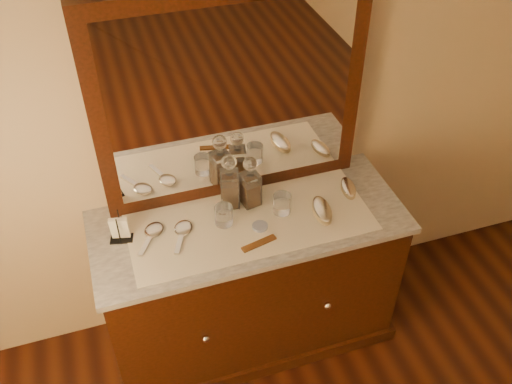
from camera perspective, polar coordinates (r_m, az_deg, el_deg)
dresser_cabinet at (r=2.90m, az=-0.62°, el=-9.09°), size 1.40×0.55×0.82m
dresser_plinth at (r=3.20m, az=-0.57°, el=-13.35°), size 1.46×0.59×0.08m
knob_left at (r=2.66m, az=-5.07°, el=-14.50°), size 0.04×0.04×0.04m
knob_right at (r=2.78m, az=7.21°, el=-11.28°), size 0.04×0.04×0.04m
marble_top at (r=2.59m, az=-0.69°, el=-3.05°), size 1.44×0.59×0.03m
mirror_frame at (r=2.46m, az=-2.53°, el=9.44°), size 1.20×0.08×1.00m
mirror_glass at (r=2.43m, az=-2.30°, el=9.04°), size 1.06×0.01×0.86m
lace_runner at (r=2.57m, az=-0.56°, el=-3.07°), size 1.10×0.45×0.00m
pin_dish at (r=2.54m, az=0.41°, el=-3.48°), size 0.09×0.09×0.01m
comb at (r=2.47m, az=0.30°, el=-5.19°), size 0.17×0.07×0.01m
napkin_rack at (r=2.52m, az=-13.56°, el=-3.70°), size 0.11×0.08×0.15m
decanter_left at (r=2.59m, az=-2.67°, el=0.62°), size 0.10×0.10×0.28m
decanter_right at (r=2.59m, az=-0.58°, el=0.58°), size 0.09×0.09×0.26m
brush_near at (r=2.60m, az=6.68°, el=-1.87°), size 0.10×0.19×0.05m
brush_far at (r=2.74m, az=9.28°, el=0.38°), size 0.09×0.16×0.04m
hand_mirror_outer at (r=2.55m, az=-10.39°, el=-4.04°), size 0.16×0.21×0.02m
hand_mirror_inner at (r=2.53m, az=-7.41°, el=-3.88°), size 0.13×0.21×0.02m
tumblers at (r=2.56m, az=-0.28°, el=-1.75°), size 0.36×0.09×0.09m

